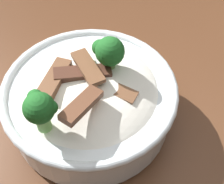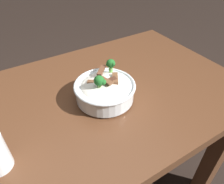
% 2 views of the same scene
% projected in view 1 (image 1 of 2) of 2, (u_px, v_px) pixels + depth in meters
% --- Properties ---
extents(dining_table, '(1.30, 0.79, 0.82)m').
position_uv_depth(dining_table, '(122.00, 179.00, 0.55)').
color(dining_table, '#56331E').
rests_on(dining_table, ground).
extents(rice_bowl, '(0.24, 0.24, 0.13)m').
position_uv_depth(rice_bowl, '(90.00, 98.00, 0.42)').
color(rice_bowl, silver).
rests_on(rice_bowl, dining_table).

